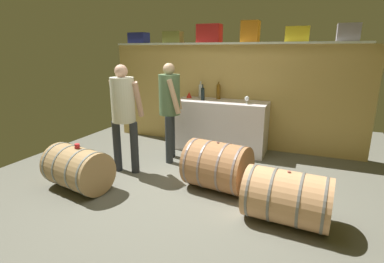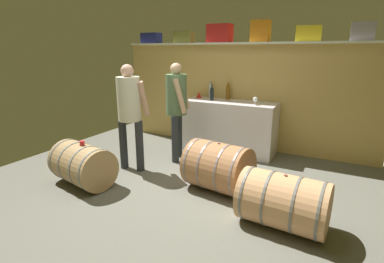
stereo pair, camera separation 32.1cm
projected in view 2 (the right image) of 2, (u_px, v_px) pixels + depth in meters
name	position (u px, v px, depth m)	size (l,w,h in m)	color
ground_plane	(196.00, 181.00, 4.36)	(6.13, 8.11, 0.02)	#606055
back_wall_panel	(240.00, 97.00, 5.68)	(4.93, 0.10, 1.94)	tan
high_shelf_board	(239.00, 43.00, 5.29)	(4.54, 0.40, 0.03)	white
toolcase_navy	(151.00, 38.00, 6.10)	(0.38, 0.24, 0.21)	navy
toolcase_olive	(184.00, 37.00, 5.75)	(0.36, 0.23, 0.21)	olive
toolcase_red	(220.00, 33.00, 5.41)	(0.43, 0.27, 0.32)	red
toolcase_orange	(261.00, 31.00, 5.07)	(0.30, 0.25, 0.36)	orange
toolcase_yellow	(309.00, 34.00, 4.74)	(0.38, 0.22, 0.24)	yellow
toolcase_grey	(363.00, 32.00, 4.40)	(0.32, 0.24, 0.27)	gray
work_cabinet	(229.00, 126.00, 5.51)	(1.70, 0.63, 0.94)	white
wine_bottle_dark	(212.00, 94.00, 5.47)	(0.07, 0.07, 0.29)	black
wine_bottle_clear	(211.00, 90.00, 5.76)	(0.08, 0.08, 0.32)	#B7BBB7
wine_bottle_amber	(228.00, 91.00, 5.57)	(0.08, 0.08, 0.32)	brown
wine_glass	(255.00, 100.00, 5.02)	(0.08, 0.08, 0.14)	white
red_funnel	(199.00, 95.00, 5.78)	(0.11, 0.11, 0.11)	red
wine_barrel_near	(83.00, 165.00, 4.15)	(0.96, 0.74, 0.60)	#A38053
wine_barrel_far	(218.00, 167.00, 3.98)	(0.90, 0.76, 0.67)	#A16D45
wine_barrel_flank	(283.00, 201.00, 3.14)	(0.94, 0.65, 0.60)	tan
tasting_cup	(82.00, 143.00, 4.06)	(0.07, 0.07, 0.06)	red
winemaker_pouring	(129.00, 107.00, 4.51)	(0.50, 0.43, 1.64)	#282C31
visitor_tasting	(177.00, 102.00, 4.95)	(0.45, 0.52, 1.64)	#2A3034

